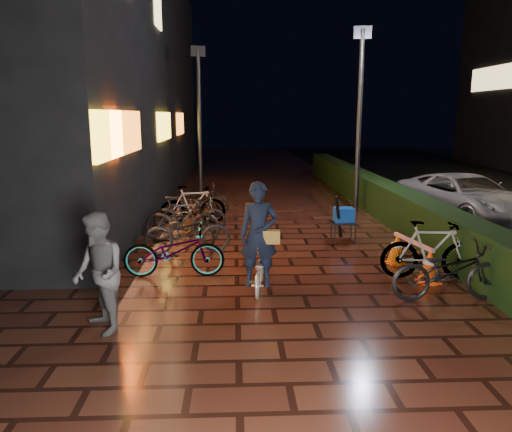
{
  "coord_description": "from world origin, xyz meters",
  "views": [
    {
      "loc": [
        -1.15,
        -7.86,
        2.96
      ],
      "look_at": [
        -0.74,
        1.3,
        1.1
      ],
      "focal_mm": 35.0,
      "sensor_mm": 36.0,
      "label": 1
    }
  ],
  "objects_px": {
    "traffic_barrier": "(412,256)",
    "cart_assembly": "(343,217)",
    "van": "(466,197)",
    "bystander_person": "(98,273)",
    "cyclist": "(259,251)"
  },
  "relations": [
    {
      "from": "bystander_person",
      "to": "van",
      "type": "xyz_separation_m",
      "value": [
        8.48,
        7.22,
        -0.19
      ]
    },
    {
      "from": "bystander_person",
      "to": "van",
      "type": "distance_m",
      "value": 11.14
    },
    {
      "from": "van",
      "to": "cyclist",
      "type": "xyz_separation_m",
      "value": [
        -6.21,
        -5.68,
        0.05
      ]
    },
    {
      "from": "bystander_person",
      "to": "cyclist",
      "type": "bearing_deg",
      "value": 92.67
    },
    {
      "from": "bystander_person",
      "to": "van",
      "type": "relative_size",
      "value": 0.36
    },
    {
      "from": "bystander_person",
      "to": "cart_assembly",
      "type": "xyz_separation_m",
      "value": [
        4.44,
        4.94,
        -0.26
      ]
    },
    {
      "from": "cart_assembly",
      "to": "traffic_barrier",
      "type": "bearing_deg",
      "value": -72.37
    },
    {
      "from": "van",
      "to": "traffic_barrier",
      "type": "xyz_separation_m",
      "value": [
        -3.24,
        -4.78,
        -0.34
      ]
    },
    {
      "from": "cyclist",
      "to": "traffic_barrier",
      "type": "bearing_deg",
      "value": 16.88
    },
    {
      "from": "cart_assembly",
      "to": "van",
      "type": "bearing_deg",
      "value": 29.47
    },
    {
      "from": "van",
      "to": "cart_assembly",
      "type": "xyz_separation_m",
      "value": [
        -4.03,
        -2.28,
        -0.07
      ]
    },
    {
      "from": "cyclist",
      "to": "bystander_person",
      "type": "bearing_deg",
      "value": -145.75
    },
    {
      "from": "van",
      "to": "traffic_barrier",
      "type": "height_order",
      "value": "van"
    },
    {
      "from": "bystander_person",
      "to": "cyclist",
      "type": "height_order",
      "value": "cyclist"
    },
    {
      "from": "traffic_barrier",
      "to": "cart_assembly",
      "type": "relative_size",
      "value": 1.37
    }
  ]
}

